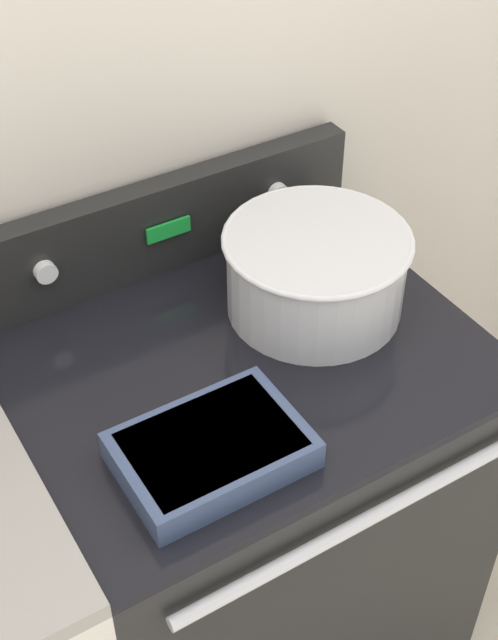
{
  "coord_description": "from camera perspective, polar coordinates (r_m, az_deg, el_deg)",
  "views": [
    {
      "loc": [
        -0.58,
        -0.64,
        1.96
      ],
      "look_at": [
        0.02,
        0.35,
        0.96
      ],
      "focal_mm": 50.0,
      "sensor_mm": 36.0,
      "label": 1
    }
  ],
  "objects": [
    {
      "name": "control_panel",
      "position": [
        1.7,
        -5.65,
        6.03
      ],
      "size": [
        0.81,
        0.07,
        0.19
      ],
      "color": "black",
      "rests_on": "stove_range"
    },
    {
      "name": "casserole_dish",
      "position": [
        1.36,
        -2.41,
        -8.24
      ],
      "size": [
        0.28,
        0.2,
        0.05
      ],
      "color": "#38476B",
      "rests_on": "stove_range"
    },
    {
      "name": "ladle",
      "position": [
        1.78,
        8.54,
        5.17
      ],
      "size": [
        0.07,
        0.26,
        0.07
      ],
      "color": "teal",
      "rests_on": "stove_range"
    },
    {
      "name": "stove_range",
      "position": [
        1.89,
        -0.26,
        -12.27
      ],
      "size": [
        0.81,
        0.69,
        0.9
      ],
      "color": "black",
      "rests_on": "ground_plane"
    },
    {
      "name": "kitchen_wall",
      "position": [
        1.62,
        -7.27,
        14.57
      ],
      "size": [
        8.0,
        0.05,
        2.5
      ],
      "color": "beige",
      "rests_on": "ground_plane"
    },
    {
      "name": "mixing_bowl",
      "position": [
        1.6,
        4.3,
        3.3
      ],
      "size": [
        0.34,
        0.34,
        0.16
      ],
      "color": "silver",
      "rests_on": "stove_range"
    }
  ]
}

